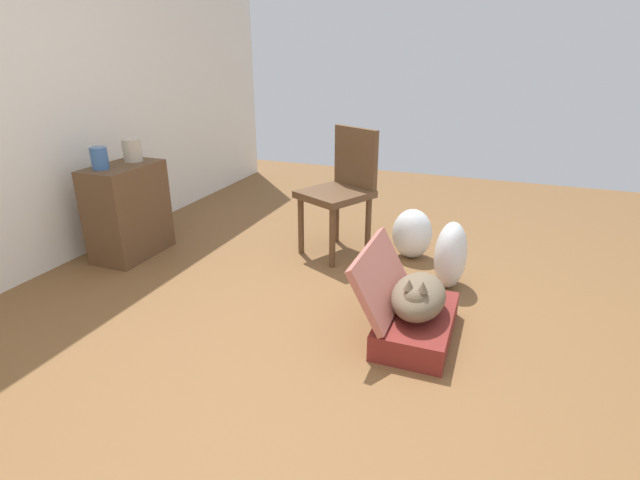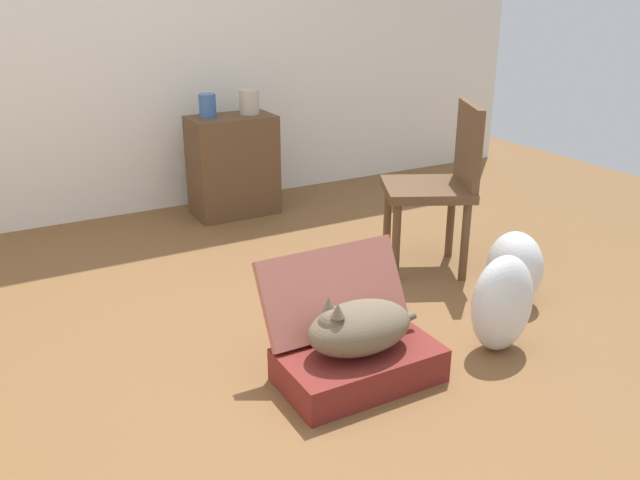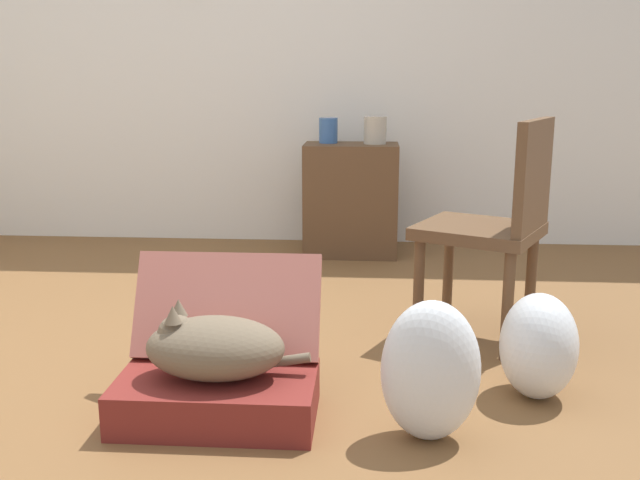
# 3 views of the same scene
# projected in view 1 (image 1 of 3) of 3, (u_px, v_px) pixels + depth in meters

# --- Properties ---
(ground_plane) EXTENTS (7.68, 7.68, 0.00)m
(ground_plane) POSITION_uv_depth(u_px,v_px,m) (344.00, 342.00, 2.58)
(ground_plane) COLOR brown
(ground_plane) RESTS_ON ground
(suitcase_base) EXTENTS (0.63, 0.37, 0.14)m
(suitcase_base) POSITION_uv_depth(u_px,v_px,m) (416.00, 325.00, 2.61)
(suitcase_base) COLOR maroon
(suitcase_base) RESTS_ON ground
(suitcase_lid) EXTENTS (0.63, 0.21, 0.34)m
(suitcase_lid) POSITION_uv_depth(u_px,v_px,m) (381.00, 278.00, 2.59)
(suitcase_lid) COLOR #B26356
(suitcase_lid) RESTS_ON suitcase_base
(cat) EXTENTS (0.52, 0.28, 0.25)m
(cat) POSITION_uv_depth(u_px,v_px,m) (418.00, 296.00, 2.54)
(cat) COLOR brown
(cat) RESTS_ON suitcase_base
(plastic_bag_white) EXTENTS (0.30, 0.20, 0.44)m
(plastic_bag_white) POSITION_uv_depth(u_px,v_px,m) (451.00, 255.00, 3.11)
(plastic_bag_white) COLOR silver
(plastic_bag_white) RESTS_ON ground
(plastic_bag_clear) EXTENTS (0.26, 0.29, 0.37)m
(plastic_bag_clear) POSITION_uv_depth(u_px,v_px,m) (412.00, 234.00, 3.57)
(plastic_bag_clear) COLOR silver
(plastic_bag_clear) RESTS_ON ground
(side_table) EXTENTS (0.56, 0.33, 0.68)m
(side_table) POSITION_uv_depth(u_px,v_px,m) (128.00, 211.00, 3.56)
(side_table) COLOR brown
(side_table) RESTS_ON ground
(vase_tall) EXTENTS (0.11, 0.11, 0.15)m
(vase_tall) POSITION_uv_depth(u_px,v_px,m) (99.00, 158.00, 3.30)
(vase_tall) COLOR #38609E
(vase_tall) RESTS_ON side_table
(vase_short) EXTENTS (0.13, 0.13, 0.16)m
(vase_short) POSITION_uv_depth(u_px,v_px,m) (132.00, 150.00, 3.53)
(vase_short) COLOR #B7AD99
(vase_short) RESTS_ON side_table
(chair) EXTENTS (0.60, 0.58, 0.92)m
(chair) POSITION_uv_depth(u_px,v_px,m) (342.00, 187.00, 3.56)
(chair) COLOR brown
(chair) RESTS_ON ground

